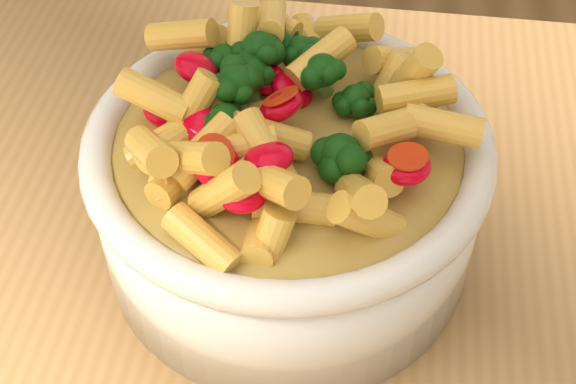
# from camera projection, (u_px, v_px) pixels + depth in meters

# --- Properties ---
(serving_bowl) EXTENTS (0.27, 0.27, 0.12)m
(serving_bowl) POSITION_uv_depth(u_px,v_px,m) (288.00, 191.00, 0.56)
(serving_bowl) COLOR white
(serving_bowl) RESTS_ON table
(pasta_salad) EXTENTS (0.22, 0.22, 0.05)m
(pasta_salad) POSITION_uv_depth(u_px,v_px,m) (288.00, 112.00, 0.51)
(pasta_salad) COLOR #FCC94F
(pasta_salad) RESTS_ON serving_bowl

